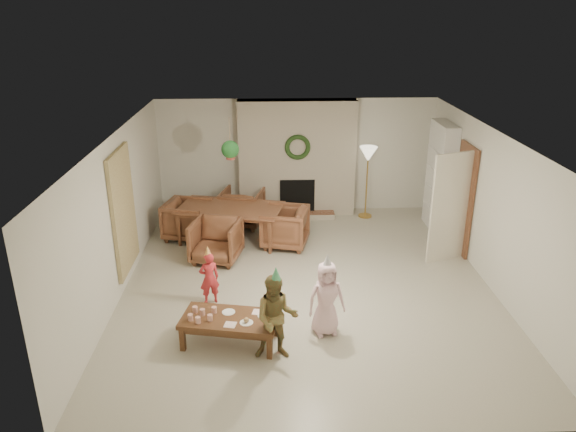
{
  "coord_description": "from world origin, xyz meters",
  "views": [
    {
      "loc": [
        -0.61,
        -8.07,
        4.37
      ],
      "look_at": [
        -0.3,
        0.4,
        1.05
      ],
      "focal_mm": 33.98,
      "sensor_mm": 36.0,
      "label": 1
    }
  ],
  "objects_px": {
    "coffee_table_top": "(230,319)",
    "child_red": "(209,278)",
    "dining_chair_left": "(188,220)",
    "child_plaid": "(276,318)",
    "dining_chair_right": "(285,227)",
    "child_pink": "(326,299)",
    "dining_chair_near": "(216,241)",
    "dining_chair_far": "(242,207)",
    "dining_table": "(230,225)"
  },
  "relations": [
    {
      "from": "dining_chair_near",
      "to": "child_red",
      "type": "xyz_separation_m",
      "value": [
        0.03,
        -1.51,
        0.04
      ]
    },
    {
      "from": "dining_chair_far",
      "to": "child_pink",
      "type": "relative_size",
      "value": 0.78
    },
    {
      "from": "dining_chair_left",
      "to": "dining_chair_right",
      "type": "distance_m",
      "value": 1.96
    },
    {
      "from": "dining_chair_near",
      "to": "child_red",
      "type": "relative_size",
      "value": 0.99
    },
    {
      "from": "dining_chair_left",
      "to": "child_pink",
      "type": "relative_size",
      "value": 0.78
    },
    {
      "from": "coffee_table_top",
      "to": "child_red",
      "type": "distance_m",
      "value": 1.17
    },
    {
      "from": "dining_chair_near",
      "to": "child_pink",
      "type": "relative_size",
      "value": 0.78
    },
    {
      "from": "dining_chair_right",
      "to": "dining_table",
      "type": "bearing_deg",
      "value": -90.0
    },
    {
      "from": "coffee_table_top",
      "to": "dining_chair_near",
      "type": "bearing_deg",
      "value": 109.76
    },
    {
      "from": "dining_chair_left",
      "to": "child_pink",
      "type": "distance_m",
      "value": 4.2
    },
    {
      "from": "dining_table",
      "to": "child_red",
      "type": "bearing_deg",
      "value": -80.92
    },
    {
      "from": "dining_chair_near",
      "to": "child_red",
      "type": "bearing_deg",
      "value": -75.72
    },
    {
      "from": "dining_chair_far",
      "to": "dining_table",
      "type": "bearing_deg",
      "value": 90.0
    },
    {
      "from": "dining_table",
      "to": "child_red",
      "type": "relative_size",
      "value": 2.32
    },
    {
      "from": "dining_chair_right",
      "to": "child_red",
      "type": "xyz_separation_m",
      "value": [
        -1.23,
        -2.11,
        0.04
      ]
    },
    {
      "from": "dining_chair_right",
      "to": "coffee_table_top",
      "type": "height_order",
      "value": "dining_chair_right"
    },
    {
      "from": "coffee_table_top",
      "to": "child_pink",
      "type": "distance_m",
      "value": 1.36
    },
    {
      "from": "dining_chair_near",
      "to": "dining_chair_right",
      "type": "bearing_deg",
      "value": 38.66
    },
    {
      "from": "coffee_table_top",
      "to": "child_pink",
      "type": "bearing_deg",
      "value": 19.72
    },
    {
      "from": "dining_chair_right",
      "to": "child_pink",
      "type": "height_order",
      "value": "child_pink"
    },
    {
      "from": "child_plaid",
      "to": "dining_table",
      "type": "bearing_deg",
      "value": 103.36
    },
    {
      "from": "dining_chair_right",
      "to": "child_pink",
      "type": "bearing_deg",
      "value": 22.42
    },
    {
      "from": "child_red",
      "to": "dining_chair_far",
      "type": "bearing_deg",
      "value": -115.56
    },
    {
      "from": "child_plaid",
      "to": "child_pink",
      "type": "bearing_deg",
      "value": 38.57
    },
    {
      "from": "dining_chair_right",
      "to": "child_pink",
      "type": "distance_m",
      "value": 3.04
    },
    {
      "from": "dining_chair_far",
      "to": "dining_chair_near",
      "type": "bearing_deg",
      "value": 90.0
    },
    {
      "from": "coffee_table_top",
      "to": "child_red",
      "type": "relative_size",
      "value": 1.54
    },
    {
      "from": "dining_table",
      "to": "dining_chair_right",
      "type": "relative_size",
      "value": 2.34
    },
    {
      "from": "dining_chair_near",
      "to": "dining_chair_right",
      "type": "xyz_separation_m",
      "value": [
        1.26,
        0.6,
        0.0
      ]
    },
    {
      "from": "dining_chair_far",
      "to": "coffee_table_top",
      "type": "bearing_deg",
      "value": 103.44
    },
    {
      "from": "dining_chair_right",
      "to": "dining_chair_near",
      "type": "bearing_deg",
      "value": -51.34
    },
    {
      "from": "dining_table",
      "to": "dining_chair_far",
      "type": "height_order",
      "value": "dining_chair_far"
    },
    {
      "from": "dining_chair_far",
      "to": "dining_chair_right",
      "type": "xyz_separation_m",
      "value": [
        0.86,
        -1.1,
        0.0
      ]
    },
    {
      "from": "child_plaid",
      "to": "dining_chair_near",
      "type": "bearing_deg",
      "value": 110.3
    },
    {
      "from": "dining_chair_far",
      "to": "dining_chair_left",
      "type": "relative_size",
      "value": 1.0
    },
    {
      "from": "dining_chair_left",
      "to": "child_plaid",
      "type": "bearing_deg",
      "value": -143.86
    },
    {
      "from": "coffee_table_top",
      "to": "child_pink",
      "type": "relative_size",
      "value": 1.2
    },
    {
      "from": "dining_chair_left",
      "to": "child_pink",
      "type": "bearing_deg",
      "value": -132.04
    },
    {
      "from": "dining_chair_far",
      "to": "dining_chair_left",
      "type": "height_order",
      "value": "same"
    },
    {
      "from": "dining_chair_far",
      "to": "child_plaid",
      "type": "bearing_deg",
      "value": 111.1
    },
    {
      "from": "dining_chair_near",
      "to": "dining_chair_left",
      "type": "height_order",
      "value": "same"
    },
    {
      "from": "child_plaid",
      "to": "child_pink",
      "type": "distance_m",
      "value": 0.89
    },
    {
      "from": "dining_chair_far",
      "to": "child_pink",
      "type": "xyz_separation_m",
      "value": [
        1.34,
        -4.09,
        0.16
      ]
    },
    {
      "from": "dining_chair_far",
      "to": "child_plaid",
      "type": "relative_size",
      "value": 0.71
    },
    {
      "from": "dining_chair_left",
      "to": "coffee_table_top",
      "type": "xyz_separation_m",
      "value": [
        1.06,
        -3.66,
        -0.01
      ]
    },
    {
      "from": "dining_table",
      "to": "coffee_table_top",
      "type": "relative_size",
      "value": 1.51
    },
    {
      "from": "child_plaid",
      "to": "coffee_table_top",
      "type": "bearing_deg",
      "value": 152.74
    },
    {
      "from": "coffee_table_top",
      "to": "dining_chair_far",
      "type": "bearing_deg",
      "value": 100.97
    },
    {
      "from": "dining_chair_near",
      "to": "coffee_table_top",
      "type": "bearing_deg",
      "value": -67.77
    },
    {
      "from": "child_plaid",
      "to": "child_red",
      "type": "bearing_deg",
      "value": 126.07
    }
  ]
}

